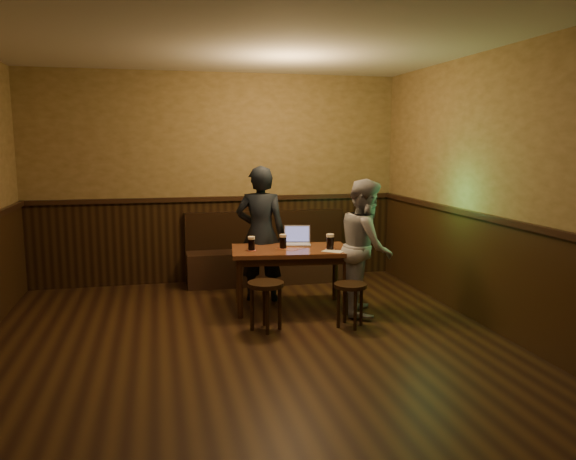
% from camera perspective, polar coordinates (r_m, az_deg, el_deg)
% --- Properties ---
extents(room, '(5.04, 6.04, 2.84)m').
position_cam_1_polar(room, '(4.94, -3.75, 0.93)').
color(room, black).
rests_on(room, ground).
extents(bench, '(2.20, 0.50, 0.95)m').
position_cam_1_polar(bench, '(7.66, -2.05, -2.96)').
color(bench, black).
rests_on(bench, ground).
extents(pub_table, '(1.39, 0.90, 0.70)m').
position_cam_1_polar(pub_table, '(6.34, 0.23, -2.71)').
color(pub_table, '#5A2C19').
rests_on(pub_table, ground).
extents(stool_left, '(0.40, 0.40, 0.50)m').
position_cam_1_polar(stool_left, '(5.67, -2.27, -6.30)').
color(stool_left, black).
rests_on(stool_left, ground).
extents(stool_right, '(0.36, 0.36, 0.45)m').
position_cam_1_polar(stool_right, '(5.81, 6.34, -6.32)').
color(stool_right, black).
rests_on(stool_right, ground).
extents(pint_left, '(0.10, 0.10, 0.16)m').
position_cam_1_polar(pint_left, '(6.21, -3.73, -1.37)').
color(pint_left, '#B02115').
rests_on(pint_left, pub_table).
extents(pint_mid, '(0.11, 0.11, 0.16)m').
position_cam_1_polar(pint_mid, '(6.31, -0.51, -1.17)').
color(pint_mid, '#B02115').
rests_on(pint_mid, pub_table).
extents(pint_right, '(0.11, 0.11, 0.18)m').
position_cam_1_polar(pint_right, '(6.28, 4.30, -1.18)').
color(pint_right, '#B02115').
rests_on(pint_right, pub_table).
extents(laptop, '(0.36, 0.31, 0.22)m').
position_cam_1_polar(laptop, '(6.56, 0.94, -0.99)').
color(laptop, silver).
rests_on(laptop, pub_table).
extents(menu, '(0.27, 0.26, 0.00)m').
position_cam_1_polar(menu, '(6.18, 4.59, -2.15)').
color(menu, silver).
rests_on(menu, pub_table).
extents(person_suit, '(0.67, 0.53, 1.62)m').
position_cam_1_polar(person_suit, '(6.68, -2.79, -0.37)').
color(person_suit, black).
rests_on(person_suit, ground).
extents(person_grey, '(0.76, 0.87, 1.49)m').
position_cam_1_polar(person_grey, '(6.24, 7.91, -1.69)').
color(person_grey, '#939499').
rests_on(person_grey, ground).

